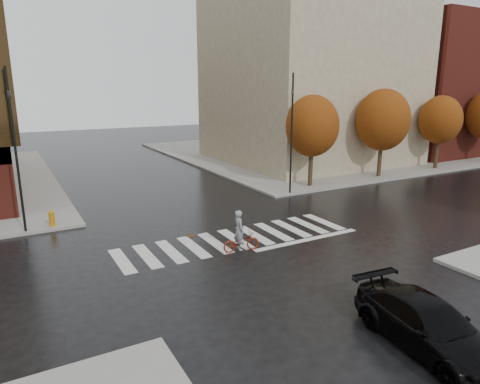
# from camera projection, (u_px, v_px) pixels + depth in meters

# --- Properties ---
(ground) EXTENTS (120.00, 120.00, 0.00)m
(ground) POSITION_uv_depth(u_px,v_px,m) (240.00, 242.00, 20.35)
(ground) COLOR black
(ground) RESTS_ON ground
(sidewalk_ne) EXTENTS (30.00, 30.00, 0.15)m
(sidewalk_ne) POSITION_uv_depth(u_px,v_px,m) (312.00, 151.00, 48.07)
(sidewalk_ne) COLOR gray
(sidewalk_ne) RESTS_ON ground
(crosswalk) EXTENTS (12.00, 3.00, 0.01)m
(crosswalk) POSITION_uv_depth(u_px,v_px,m) (235.00, 239.00, 20.78)
(crosswalk) COLOR silver
(crosswalk) RESTS_ON ground
(building_ne_tan) EXTENTS (16.00, 16.00, 18.00)m
(building_ne_tan) POSITION_uv_depth(u_px,v_px,m) (309.00, 65.00, 40.60)
(building_ne_tan) COLOR gray
(building_ne_tan) RESTS_ON sidewalk_ne
(building_ne_brick) EXTENTS (14.00, 14.00, 14.00)m
(building_ne_brick) POSITION_uv_depth(u_px,v_px,m) (427.00, 87.00, 47.82)
(building_ne_brick) COLOR maroon
(building_ne_brick) RESTS_ON sidewalk_ne
(tree_ne_a) EXTENTS (3.80, 3.80, 6.50)m
(tree_ne_a) POSITION_uv_depth(u_px,v_px,m) (312.00, 126.00, 30.28)
(tree_ne_a) COLOR #332516
(tree_ne_a) RESTS_ON sidewalk_ne
(tree_ne_b) EXTENTS (4.20, 4.20, 6.89)m
(tree_ne_b) POSITION_uv_depth(u_px,v_px,m) (383.00, 120.00, 33.56)
(tree_ne_b) COLOR #332516
(tree_ne_b) RESTS_ON sidewalk_ne
(tree_ne_c) EXTENTS (3.60, 3.60, 6.31)m
(tree_ne_c) POSITION_uv_depth(u_px,v_px,m) (440.00, 120.00, 36.94)
(tree_ne_c) COLOR #332516
(tree_ne_c) RESTS_ON sidewalk_ne
(sedan) EXTENTS (2.43, 4.99, 1.40)m
(sedan) POSITION_uv_depth(u_px,v_px,m) (428.00, 325.00, 12.03)
(sedan) COLOR black
(sedan) RESTS_ON ground
(cyclist) EXTENTS (1.76, 0.82, 1.93)m
(cyclist) POSITION_uv_depth(u_px,v_px,m) (240.00, 237.00, 19.08)
(cyclist) COLOR maroon
(cyclist) RESTS_ON ground
(traffic_light_nw) EXTENTS (0.24, 0.22, 7.98)m
(traffic_light_nw) POSITION_uv_depth(u_px,v_px,m) (14.00, 139.00, 20.34)
(traffic_light_nw) COLOR black
(traffic_light_nw) RESTS_ON sidewalk_nw
(traffic_light_ne) EXTENTS (0.22, 0.24, 7.91)m
(traffic_light_ne) POSITION_uv_depth(u_px,v_px,m) (292.00, 125.00, 28.06)
(traffic_light_ne) COLOR black
(traffic_light_ne) RESTS_ON sidewalk_ne
(fire_hydrant) EXTENTS (0.30, 0.30, 0.84)m
(fire_hydrant) POSITION_uv_depth(u_px,v_px,m) (52.00, 218.00, 22.12)
(fire_hydrant) COLOR #BB750B
(fire_hydrant) RESTS_ON sidewalk_nw
(manhole) EXTENTS (0.61, 0.61, 0.01)m
(manhole) POSITION_uv_depth(u_px,v_px,m) (191.00, 236.00, 21.23)
(manhole) COLOR #4E331B
(manhole) RESTS_ON ground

